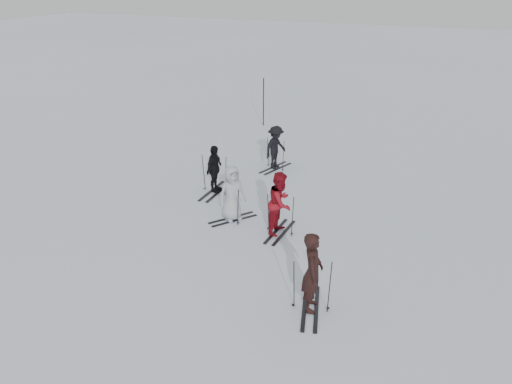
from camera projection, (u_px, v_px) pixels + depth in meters
ground at (242, 237)px, 14.11m from camera, size 120.00×120.00×0.00m
skier_near_dark at (312, 273)px, 10.78m from camera, size 0.61×0.77×1.87m
skier_red at (281, 204)px, 14.01m from camera, size 0.72×0.91×1.83m
skier_grey at (232, 194)px, 14.78m from camera, size 0.93×0.99×1.70m
skier_uphill_left at (214, 170)px, 16.68m from camera, size 0.40×0.95×1.62m
skier_uphill_far at (276, 148)px, 18.67m from camera, size 0.90×1.19×1.64m
skis_near_dark at (312, 285)px, 10.91m from camera, size 1.92×1.33×1.27m
skis_red at (280, 213)px, 14.14m from camera, size 1.70×0.94×1.22m
skis_grey at (232, 202)px, 14.89m from camera, size 1.76×1.60×1.15m
skis_uphill_left at (215, 173)px, 16.73m from camera, size 1.85×0.98×1.35m
skis_uphill_far at (276, 153)px, 18.76m from camera, size 1.84×1.33×1.20m
piste_marker at (263, 102)px, 23.76m from camera, size 0.06×0.06×2.28m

